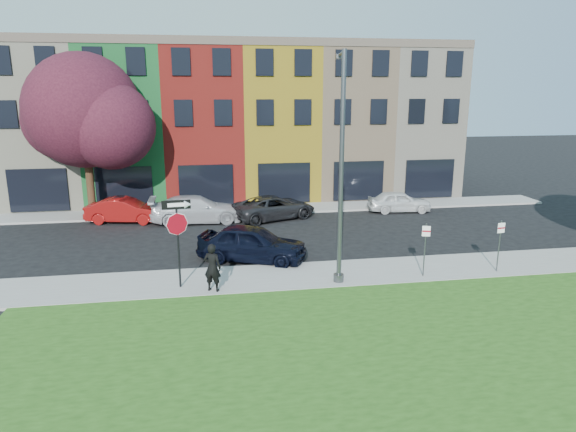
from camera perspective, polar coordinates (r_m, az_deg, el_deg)
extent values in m
plane|color=black|center=(18.58, 7.47, -9.80)|extent=(120.00, 120.00, 0.00)
cube|color=gray|center=(21.80, 10.27, -6.08)|extent=(40.00, 3.00, 0.12)
cube|color=gray|center=(32.17, -5.39, 0.64)|extent=(40.00, 2.40, 0.12)
cube|color=#B8B398|center=(38.80, -24.48, 9.14)|extent=(5.00, 10.00, 10.00)
cube|color=green|center=(37.84, -17.06, 9.68)|extent=(5.00, 10.00, 10.00)
cube|color=#A5211B|center=(37.52, -9.36, 10.07)|extent=(5.00, 10.00, 10.00)
cube|color=gold|center=(37.86, -1.65, 10.28)|extent=(5.00, 10.00, 10.00)
cube|color=tan|center=(38.85, 5.79, 10.31)|extent=(5.00, 10.00, 10.00)
cube|color=#B4AA98|center=(40.44, 12.76, 10.18)|extent=(5.00, 10.00, 10.00)
cube|color=black|center=(33.03, -4.73, 3.56)|extent=(30.00, 0.12, 2.60)
cylinder|color=black|center=(19.59, -12.09, -3.19)|extent=(0.08, 0.08, 3.31)
cylinder|color=white|center=(19.35, -12.22, -0.87)|extent=(0.87, 0.09, 0.87)
cylinder|color=maroon|center=(19.33, -12.22, -0.89)|extent=(0.83, 0.08, 0.83)
cube|color=black|center=(19.18, -12.33, 1.24)|extent=(1.05, 0.12, 0.34)
cube|color=white|center=(19.15, -12.33, 1.22)|extent=(0.66, 0.07, 0.14)
imported|color=black|center=(19.25, -8.40, -5.67)|extent=(0.99, 0.93, 1.82)
imported|color=black|center=(22.72, -3.99, -3.04)|extent=(5.38, 6.19, 1.64)
imported|color=maroon|center=(30.68, -17.67, 0.62)|extent=(3.10, 4.85, 1.42)
imported|color=silver|center=(29.69, -10.11, 0.74)|extent=(2.29, 5.31, 1.52)
imported|color=black|center=(30.05, -1.57, 0.98)|extent=(5.58, 6.47, 1.38)
imported|color=silver|center=(32.49, 12.25, 1.59)|extent=(2.29, 4.15, 1.31)
cylinder|color=#4C4F52|center=(19.20, 5.94, 4.95)|extent=(0.18, 0.18, 8.69)
cylinder|color=#4C4F52|center=(20.28, 5.64, -6.83)|extent=(0.40, 0.40, 0.30)
cylinder|color=#4C4F52|center=(20.00, 5.98, 17.52)|extent=(0.46, 1.99, 0.12)
cube|color=#4C4F52|center=(21.09, 5.68, 17.20)|extent=(0.34, 0.58, 0.16)
cylinder|color=#4C4F52|center=(21.16, 14.94, -3.67)|extent=(0.05, 0.05, 2.18)
cube|color=white|center=(20.92, 15.11, -1.64)|extent=(0.31, 0.11, 0.42)
cube|color=maroon|center=(20.90, 15.13, -1.65)|extent=(0.31, 0.11, 0.06)
cylinder|color=#4C4F52|center=(22.70, 22.39, -3.10)|extent=(0.05, 0.05, 2.16)
cube|color=white|center=(22.47, 22.61, -1.23)|extent=(0.32, 0.05, 0.42)
cube|color=maroon|center=(22.46, 22.64, -1.24)|extent=(0.32, 0.04, 0.06)
cylinder|color=#302110|center=(32.07, -21.12, 3.36)|extent=(0.44, 0.44, 3.88)
sphere|color=black|center=(31.63, -21.80, 10.83)|extent=(6.43, 6.43, 6.43)
sphere|color=black|center=(30.43, -19.04, 9.45)|extent=(4.83, 4.83, 4.83)
sphere|color=black|center=(33.08, -23.77, 9.63)|extent=(4.50, 4.50, 4.50)
sphere|color=black|center=(32.17, -21.17, 12.94)|extent=(3.86, 3.86, 3.86)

